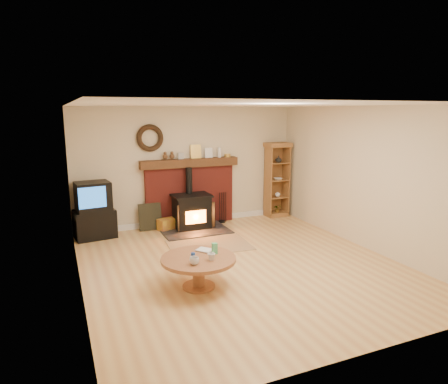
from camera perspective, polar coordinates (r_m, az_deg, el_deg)
name	(u,v)px	position (r m, az deg, el deg)	size (l,w,h in m)	color
ground	(241,265)	(6.74, 2.45, -10.35)	(5.50, 5.50, 0.00)	tan
room_shell	(238,161)	(6.38, 2.07, 4.39)	(5.02, 5.52, 2.61)	#C5B597
chimney_breast	(190,189)	(8.90, -4.87, 0.43)	(2.20, 0.22, 1.78)	maroon
wood_stove	(192,212)	(8.60, -4.58, -2.92)	(1.40, 1.00, 1.31)	black
area_rug	(209,245)	(7.65, -2.11, -7.58)	(1.51, 1.04, 0.01)	brown
tv_unit	(94,211)	(8.37, -18.08, -2.63)	(0.83, 0.63, 1.14)	black
curio_cabinet	(276,180)	(9.65, 7.50, 1.78)	(0.57, 0.41, 1.77)	brown
firelog_box	(168,224)	(8.64, -8.05, -4.60)	(0.40, 0.25, 0.25)	#C4C70B
leaning_painting	(150,217)	(8.67, -10.50, -3.50)	(0.48, 0.03, 0.58)	black
fire_tools	(222,216)	(9.13, -0.25, -3.40)	(0.19, 0.16, 0.70)	black
coffee_table	(199,263)	(5.80, -3.62, -10.10)	(1.08, 1.08, 0.62)	brown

